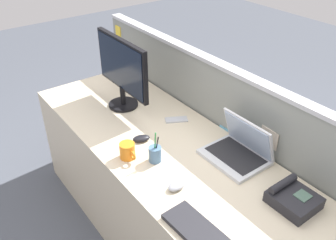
# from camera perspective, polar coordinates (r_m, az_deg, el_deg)

# --- Properties ---
(ground_plane) EXTENTS (10.00, 10.00, 0.00)m
(ground_plane) POSITION_cam_1_polar(r_m,az_deg,el_deg) (2.63, -0.91, -16.54)
(ground_plane) COLOR #4C515B
(desk) EXTENTS (2.03, 0.74, 0.75)m
(desk) POSITION_cam_1_polar(r_m,az_deg,el_deg) (2.36, -0.99, -10.57)
(desk) COLOR beige
(desk) RESTS_ON ground_plane
(cubicle_divider) EXTENTS (2.40, 0.08, 1.14)m
(cubicle_divider) POSITION_cam_1_polar(r_m,az_deg,el_deg) (2.44, 6.84, -3.17)
(cubicle_divider) COLOR gray
(cubicle_divider) RESTS_ON ground_plane
(desktop_monitor) EXTENTS (0.55, 0.20, 0.47)m
(desktop_monitor) POSITION_cam_1_polar(r_m,az_deg,el_deg) (2.36, -7.24, 7.98)
(desktop_monitor) COLOR black
(desktop_monitor) RESTS_ON desk
(laptop) EXTENTS (0.33, 0.27, 0.22)m
(laptop) POSITION_cam_1_polar(r_m,az_deg,el_deg) (2.01, 11.14, -4.41)
(laptop) COLOR silver
(laptop) RESTS_ON desk
(desk_phone) EXTENTS (0.20, 0.19, 0.09)m
(desk_phone) POSITION_cam_1_polar(r_m,az_deg,el_deg) (1.80, 18.97, -11.54)
(desk_phone) COLOR #232328
(desk_phone) RESTS_ON desk
(keyboard_main) EXTENTS (0.42, 0.16, 0.02)m
(keyboard_main) POSITION_cam_1_polar(r_m,az_deg,el_deg) (1.60, 5.79, -17.85)
(keyboard_main) COLOR #232328
(keyboard_main) RESTS_ON desk
(computer_mouse_right_hand) EXTENTS (0.09, 0.11, 0.03)m
(computer_mouse_right_hand) POSITION_cam_1_polar(r_m,az_deg,el_deg) (2.11, -4.21, -2.90)
(computer_mouse_right_hand) COLOR black
(computer_mouse_right_hand) RESTS_ON desk
(computer_mouse_left_hand) EXTENTS (0.07, 0.10, 0.03)m
(computer_mouse_left_hand) POSITION_cam_1_polar(r_m,az_deg,el_deg) (1.80, 1.39, -10.23)
(computer_mouse_left_hand) COLOR #9EA0A8
(computer_mouse_left_hand) RESTS_ON desk
(pen_cup) EXTENTS (0.07, 0.07, 0.18)m
(pen_cup) POSITION_cam_1_polar(r_m,az_deg,el_deg) (1.94, -2.04, -5.32)
(pen_cup) COLOR #4C7093
(pen_cup) RESTS_ON desk
(cell_phone_silver_slab) EXTENTS (0.12, 0.15, 0.01)m
(cell_phone_silver_slab) POSITION_cam_1_polar(r_m,az_deg,el_deg) (2.30, 1.32, 0.05)
(cell_phone_silver_slab) COLOR #B7BAC1
(cell_phone_silver_slab) RESTS_ON desk
(coffee_mug) EXTENTS (0.12, 0.08, 0.09)m
(coffee_mug) POSITION_cam_1_polar(r_m,az_deg,el_deg) (1.98, -6.35, -4.82)
(coffee_mug) COLOR orange
(coffee_mug) RESTS_ON desk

